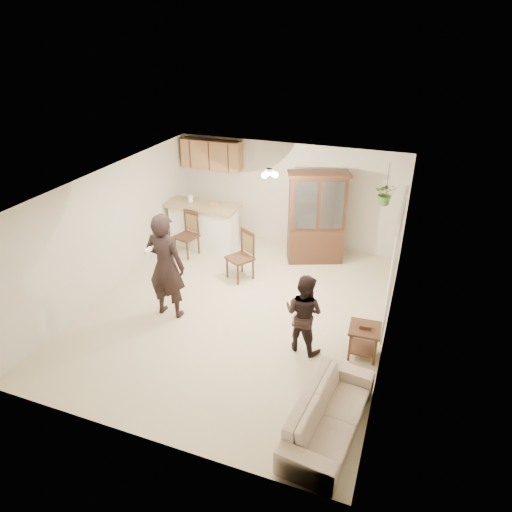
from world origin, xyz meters
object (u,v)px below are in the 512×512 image
(chair_bar, at_px, (187,243))
(chair_hutch_right, at_px, (301,240))
(adult, at_px, (166,272))
(side_table, at_px, (364,341))
(sofa, at_px, (329,410))
(china_hutch, at_px, (316,219))
(child, at_px, (304,315))
(chair_hutch_left, at_px, (240,266))

(chair_bar, relative_size, chair_hutch_right, 1.14)
(adult, height_order, side_table, adult)
(sofa, distance_m, chair_hutch_right, 5.48)
(side_table, height_order, chair_bar, chair_bar)
(sofa, relative_size, china_hutch, 0.89)
(child, bearing_deg, chair_bar, -20.98)
(sofa, bearing_deg, chair_bar, 53.00)
(side_table, height_order, chair_hutch_right, chair_hutch_right)
(adult, height_order, chair_bar, adult)
(chair_hutch_left, distance_m, chair_hutch_right, 1.97)
(side_table, relative_size, chair_hutch_left, 0.57)
(china_hutch, bearing_deg, adult, -145.17)
(side_table, height_order, chair_hutch_left, chair_hutch_left)
(adult, height_order, chair_hutch_right, adult)
(child, xyz_separation_m, china_hutch, (-0.59, 3.22, 0.36))
(adult, height_order, china_hutch, china_hutch)
(child, relative_size, chair_bar, 1.27)
(sofa, height_order, chair_bar, chair_bar)
(child, distance_m, chair_bar, 4.27)
(side_table, bearing_deg, chair_hutch_right, 120.31)
(adult, distance_m, china_hutch, 3.70)
(child, bearing_deg, chair_hutch_left, -30.28)
(sofa, distance_m, chair_bar, 5.86)
(china_hutch, distance_m, chair_bar, 3.09)
(adult, xyz_separation_m, child, (2.63, -0.13, -0.22))
(china_hutch, height_order, chair_hutch_right, china_hutch)
(sofa, xyz_separation_m, china_hutch, (-1.38, 4.79, 0.67))
(child, distance_m, side_table, 1.08)
(side_table, xyz_separation_m, chair_hutch_right, (-2.01, 3.44, -0.03))
(china_hutch, relative_size, chair_bar, 1.98)
(adult, height_order, child, adult)
(adult, bearing_deg, chair_hutch_left, -113.46)
(sofa, height_order, chair_hutch_left, chair_hutch_left)
(chair_hutch_left, height_order, chair_hutch_right, chair_hutch_left)
(chair_hutch_left, bearing_deg, chair_bar, -168.83)
(chair_hutch_right, bearing_deg, china_hutch, 108.13)
(sofa, bearing_deg, side_table, -0.35)
(child, xyz_separation_m, chair_hutch_right, (-1.01, 3.60, -0.41))
(chair_bar, distance_m, chair_hutch_right, 2.73)
(adult, distance_m, chair_hutch_left, 1.95)
(chair_bar, bearing_deg, sofa, -28.23)
(adult, distance_m, child, 2.64)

